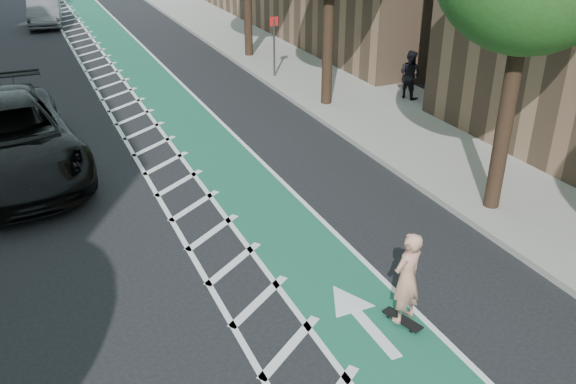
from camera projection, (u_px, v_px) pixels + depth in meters
ground at (162, 281)px, 12.05m from camera, size 120.00×120.00×0.00m
bike_lane at (176, 109)px, 21.28m from camera, size 2.00×90.00×0.01m
buffer_strip at (133, 115)px, 20.73m from camera, size 1.40×90.00×0.01m
sidewalk_right at (340, 85)px, 23.66m from camera, size 5.00×90.00×0.15m
curb_right at (282, 93)px, 22.75m from camera, size 0.12×90.00×0.16m
sign_post at (274, 46)px, 24.01m from camera, size 0.35×0.08×2.47m
skateboard at (402, 320)px, 10.84m from camera, size 0.43×0.82×0.11m
skateboarder at (407, 278)px, 10.44m from camera, size 0.73×0.58×1.75m
suv_near at (8, 140)px, 16.08m from camera, size 4.00×7.45×1.99m
suv_far at (7, 131)px, 16.84m from camera, size 2.86×6.47×1.85m
car_grey at (44, 11)px, 33.86m from camera, size 2.16×4.91×1.57m
pedestrian at (410, 74)px, 21.62m from camera, size 0.88×0.99×1.71m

